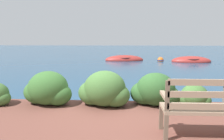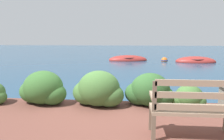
{
  "view_description": "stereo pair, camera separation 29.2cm",
  "coord_description": "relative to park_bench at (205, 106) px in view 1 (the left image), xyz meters",
  "views": [
    {
      "loc": [
        0.04,
        -5.06,
        1.73
      ],
      "look_at": [
        -0.39,
        3.31,
        0.46
      ],
      "focal_mm": 35.0,
      "sensor_mm": 36.0,
      "label": 1
    },
    {
      "loc": [
        0.33,
        -5.04,
        1.73
      ],
      "look_at": [
        -0.39,
        3.31,
        0.46
      ],
      "focal_mm": 35.0,
      "sensor_mm": 36.0,
      "label": 2
    }
  ],
  "objects": [
    {
      "name": "hedge_clump_right",
      "position": [
        -0.51,
        1.56,
        -0.17
      ],
      "size": [
        1.07,
        0.77,
        0.73
      ],
      "color": "#2D5628",
      "rests_on": "patio_terrace"
    },
    {
      "name": "park_bench",
      "position": [
        0.0,
        0.0,
        0.0
      ],
      "size": [
        1.25,
        0.48,
        0.93
      ],
      "rotation": [
        0.0,
        0.0,
        0.03
      ],
      "color": "brown",
      "rests_on": "patio_terrace"
    },
    {
      "name": "rowboat_nearest",
      "position": [
        3.5,
        12.12,
        -0.64
      ],
      "size": [
        2.73,
        1.37,
        0.73
      ],
      "rotation": [
        0.0,
        0.0,
        3.1
      ],
      "color": "#9E2D28",
      "rests_on": "ground_plane"
    },
    {
      "name": "hedge_clump_far_right",
      "position": [
        0.31,
        1.47,
        -0.26
      ],
      "size": [
        0.74,
        0.53,
        0.5
      ],
      "color": "#426B33",
      "rests_on": "patio_terrace"
    },
    {
      "name": "mooring_buoy",
      "position": [
        1.46,
        12.58,
        -0.62
      ],
      "size": [
        0.49,
        0.49,
        0.45
      ],
      "color": "orange",
      "rests_on": "ground_plane"
    },
    {
      "name": "rowboat_mid",
      "position": [
        -1.14,
        12.85,
        -0.64
      ],
      "size": [
        2.96,
        1.6,
        0.71
      ],
      "rotation": [
        0.0,
        0.0,
        3.28
      ],
      "color": "#9E2D28",
      "rests_on": "ground_plane"
    },
    {
      "name": "hedge_clump_centre",
      "position": [
        -1.64,
        1.46,
        -0.14
      ],
      "size": [
        1.15,
        0.83,
        0.78
      ],
      "color": "#426B33",
      "rests_on": "patio_terrace"
    },
    {
      "name": "hedge_clump_left",
      "position": [
        -2.91,
        1.49,
        -0.15
      ],
      "size": [
        1.12,
        0.8,
        0.76
      ],
      "color": "#38662D",
      "rests_on": "patio_terrace"
    },
    {
      "name": "ground_plane",
      "position": [
        -1.26,
        1.85,
        -0.7
      ],
      "size": [
        80.0,
        80.0,
        0.0
      ],
      "color": "navy"
    }
  ]
}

